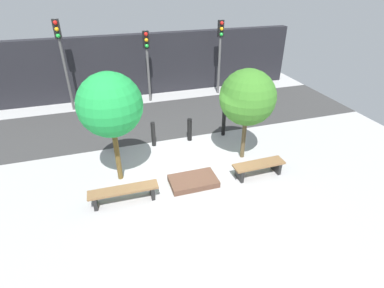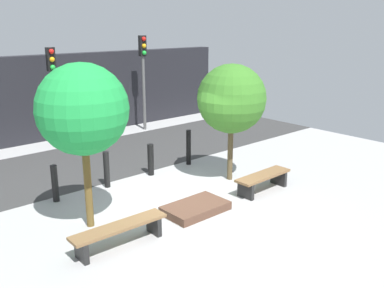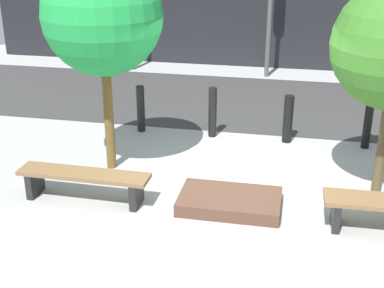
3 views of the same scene
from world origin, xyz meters
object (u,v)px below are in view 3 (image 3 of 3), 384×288
(bench_left, at_px, (84,180))
(bollard_far_left, at_px, (141,109))
(tree_behind_left_bench, at_px, (102,16))
(bollard_left, at_px, (213,112))
(planter_bed, at_px, (230,202))
(bollard_center, at_px, (288,119))
(bollard_right, at_px, (368,120))

(bench_left, bearing_deg, bollard_far_left, 90.82)
(tree_behind_left_bench, bearing_deg, bollard_left, 50.32)
(planter_bed, relative_size, tree_behind_left_bench, 0.42)
(planter_bed, bearing_deg, bollard_center, 75.26)
(bollard_left, height_order, bollard_center, bollard_left)
(bollard_left, bearing_deg, planter_bed, -75.26)
(bollard_left, distance_m, bollard_center, 1.42)
(bench_left, height_order, bollard_far_left, bollard_far_left)
(bench_left, height_order, planter_bed, bench_left)
(bench_left, xyz_separation_m, planter_bed, (2.14, 0.20, -0.24))
(bollard_far_left, relative_size, bollard_right, 0.85)
(tree_behind_left_bench, distance_m, bollard_right, 5.00)
(tree_behind_left_bench, bearing_deg, bollard_far_left, 89.65)
(planter_bed, height_order, bollard_far_left, bollard_far_left)
(planter_bed, height_order, bollard_right, bollard_right)
(bench_left, xyz_separation_m, bollard_left, (1.43, 2.89, 0.15))
(bench_left, relative_size, bollard_right, 1.83)
(bench_left, height_order, bollard_center, bollard_center)
(bollard_right, bearing_deg, planter_bed, -128.29)
(tree_behind_left_bench, xyz_separation_m, bollard_right, (4.26, 1.72, -1.98))
(bollard_left, height_order, bollard_right, bollard_right)
(bollard_center, distance_m, bollard_right, 1.42)
(bollard_far_left, height_order, bollard_left, bollard_left)
(bench_left, distance_m, bollard_right, 5.15)
(bench_left, xyz_separation_m, tree_behind_left_bench, (0.00, 1.17, 2.18))
(tree_behind_left_bench, xyz_separation_m, bollard_far_left, (0.01, 1.72, -2.06))
(bench_left, bearing_deg, bollard_center, 46.50)
(planter_bed, relative_size, bollard_right, 1.35)
(bollard_far_left, xyz_separation_m, bollard_right, (4.25, 0.00, 0.08))
(bench_left, distance_m, bollard_center, 4.06)
(planter_bed, height_order, tree_behind_left_bench, tree_behind_left_bench)
(bollard_far_left, bearing_deg, planter_bed, -51.71)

